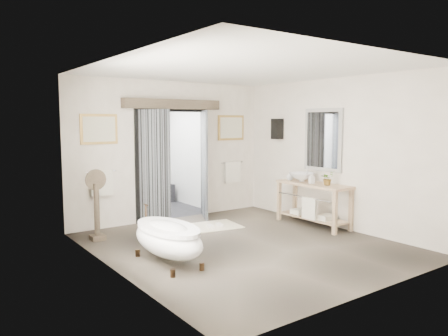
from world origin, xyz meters
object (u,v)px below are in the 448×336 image
Objects in this scene: rug at (209,226)px; basin at (302,177)px; vanity at (313,201)px; clawfoot_tub at (168,238)px.

basin is (1.74, -0.80, 0.93)m from rug.
rug is at bearing 147.33° from vanity.
clawfoot_tub is 0.98× the size of vanity.
clawfoot_tub is 2.29m from rug.
clawfoot_tub is 3.03× the size of basin.
clawfoot_tub is at bearing -173.94° from vanity.
basin is at bearing -24.78° from rug.
vanity is at bearing -32.67° from rug.
basin reaches higher than clawfoot_tub.
vanity is 0.53m from basin.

